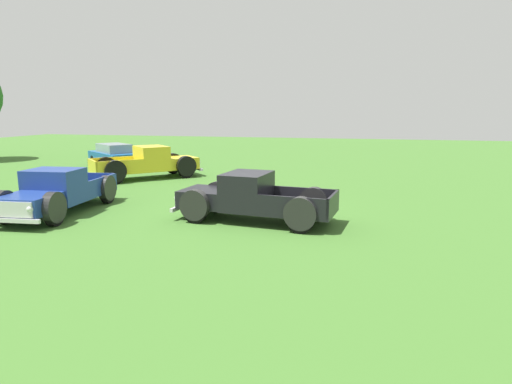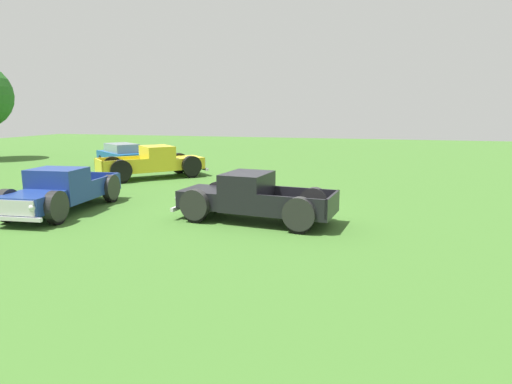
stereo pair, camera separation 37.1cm
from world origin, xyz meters
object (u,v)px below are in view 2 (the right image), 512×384
object	(u,v)px
pickup_truck_behind_right	(159,162)
sedan_distant_a	(121,154)
pickup_truck_foreground	(245,198)
pickup_truck_behind_left	(58,192)

from	to	relation	value
pickup_truck_behind_right	sedan_distant_a	world-z (taller)	pickup_truck_behind_right
pickup_truck_foreground	pickup_truck_behind_right	bearing A→B (deg)	43.18
pickup_truck_foreground	pickup_truck_behind_right	world-z (taller)	pickup_truck_behind_right
pickup_truck_behind_right	sedan_distant_a	xyz separation A→B (m)	(3.61, 4.41, -0.05)
pickup_truck_foreground	sedan_distant_a	xyz separation A→B (m)	(10.70, 11.07, 0.01)
pickup_truck_behind_left	sedan_distant_a	distance (m)	12.51
sedan_distant_a	pickup_truck_foreground	bearing A→B (deg)	-134.05
pickup_truck_behind_left	sedan_distant_a	xyz separation A→B (m)	(11.47, 4.98, 0.01)
pickup_truck_foreground	pickup_truck_behind_right	xyz separation A→B (m)	(7.10, 6.66, 0.05)
pickup_truck_foreground	sedan_distant_a	world-z (taller)	pickup_truck_foreground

